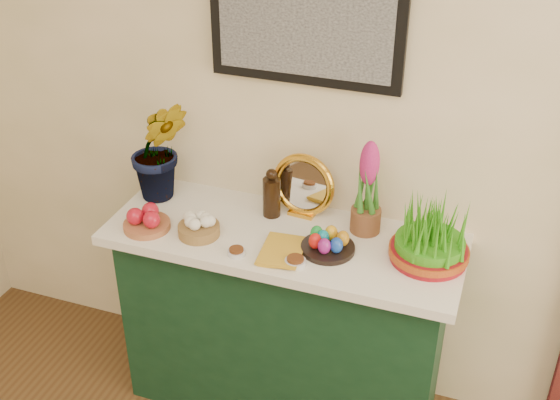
# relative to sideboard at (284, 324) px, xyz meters

# --- Properties ---
(sideboard) EXTENTS (1.30, 0.45, 0.85)m
(sideboard) POSITION_rel_sideboard_xyz_m (0.00, 0.00, 0.00)
(sideboard) COLOR #13361F
(sideboard) RESTS_ON ground
(tablecloth) EXTENTS (1.40, 0.55, 0.04)m
(tablecloth) POSITION_rel_sideboard_xyz_m (0.00, 0.00, 0.45)
(tablecloth) COLOR silver
(tablecloth) RESTS_ON sideboard
(hyacinth_green) EXTENTS (0.37, 0.35, 0.59)m
(hyacinth_green) POSITION_rel_sideboard_xyz_m (-0.58, 0.10, 0.76)
(hyacinth_green) COLOR #367D27
(hyacinth_green) RESTS_ON tablecloth
(apple_bowl) EXTENTS (0.24, 0.24, 0.09)m
(apple_bowl) POSITION_rel_sideboard_xyz_m (-0.52, -0.15, 0.50)
(apple_bowl) COLOR #A45E38
(apple_bowl) RESTS_ON tablecloth
(garlic_basket) EXTENTS (0.22, 0.22, 0.09)m
(garlic_basket) POSITION_rel_sideboard_xyz_m (-0.31, -0.12, 0.50)
(garlic_basket) COLOR olive
(garlic_basket) RESTS_ON tablecloth
(vinegar_cruet) EXTENTS (0.07, 0.07, 0.21)m
(vinegar_cruet) POSITION_rel_sideboard_xyz_m (-0.09, 0.11, 0.56)
(vinegar_cruet) COLOR black
(vinegar_cruet) RESTS_ON tablecloth
(mirror) EXTENTS (0.27, 0.09, 0.27)m
(mirror) POSITION_rel_sideboard_xyz_m (0.02, 0.17, 0.59)
(mirror) COLOR gold
(mirror) RESTS_ON tablecloth
(book) EXTENTS (0.16, 0.22, 0.03)m
(book) POSITION_rel_sideboard_xyz_m (-0.04, -0.14, 0.48)
(book) COLOR gold
(book) RESTS_ON tablecloth
(spice_dish_left) EXTENTS (0.07, 0.07, 0.03)m
(spice_dish_left) POSITION_rel_sideboard_xyz_m (-0.12, -0.20, 0.48)
(spice_dish_left) COLOR silver
(spice_dish_left) RESTS_ON tablecloth
(spice_dish_right) EXTENTS (0.08, 0.08, 0.03)m
(spice_dish_right) POSITION_rel_sideboard_xyz_m (0.11, -0.18, 0.48)
(spice_dish_right) COLOR silver
(spice_dish_right) RESTS_ON tablecloth
(egg_plate) EXTENTS (0.21, 0.21, 0.08)m
(egg_plate) POSITION_rel_sideboard_xyz_m (0.19, -0.06, 0.50)
(egg_plate) COLOR black
(egg_plate) RESTS_ON tablecloth
(hyacinth_pink) EXTENTS (0.12, 0.12, 0.39)m
(hyacinth_pink) POSITION_rel_sideboard_xyz_m (0.29, 0.13, 0.64)
(hyacinth_pink) COLOR brown
(hyacinth_pink) RESTS_ON tablecloth
(wheatgrass_sabzeh) EXTENTS (0.29, 0.29, 0.24)m
(wheatgrass_sabzeh) POSITION_rel_sideboard_xyz_m (0.56, 0.02, 0.57)
(wheatgrass_sabzeh) COLOR maroon
(wheatgrass_sabzeh) RESTS_ON tablecloth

